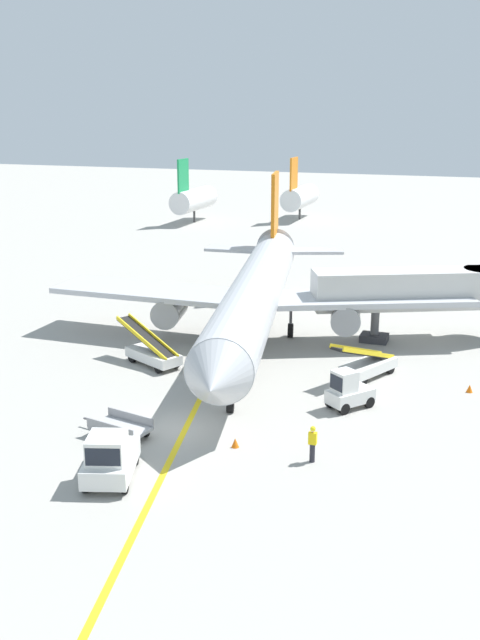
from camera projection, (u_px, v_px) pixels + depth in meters
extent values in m
plane|color=#9E9B93|center=(179.00, 429.00, 36.02)|extent=(300.00, 300.00, 0.00)
cube|color=yellow|center=(204.00, 391.00, 40.80)|extent=(17.06, 78.29, 0.01)
cylinder|color=#B2B5BA|center=(256.00, 294.00, 47.97)|extent=(9.52, 30.03, 3.30)
cone|color=#B2B5BA|center=(215.00, 382.00, 32.52)|extent=(3.67, 3.02, 3.23)
cone|color=#B2B5BA|center=(277.00, 244.00, 63.49)|extent=(3.65, 3.39, 3.14)
cube|color=#B2B5BA|center=(371.00, 298.00, 48.56)|extent=(13.66, 9.32, 0.36)
cylinder|color=gray|center=(345.00, 316.00, 48.09)|extent=(2.53, 3.53, 1.90)
cube|color=#B2B5BA|center=(149.00, 291.00, 50.45)|extent=(13.01, 4.42, 0.36)
cylinder|color=gray|center=(170.00, 310.00, 49.57)|extent=(2.53, 3.53, 1.90)
cube|color=orange|center=(275.00, 205.00, 60.20)|extent=(1.11, 3.97, 5.20)
cube|color=#B2B5BA|center=(310.00, 251.00, 60.44)|extent=(5.64, 3.85, 0.24)
cube|color=#B2B5BA|center=(238.00, 249.00, 61.20)|extent=(5.34, 2.57, 0.24)
cylinder|color=#4C4C51|center=(230.00, 384.00, 37.52)|extent=(0.20, 0.20, 3.12)
cylinder|color=black|center=(230.00, 407.00, 37.87)|extent=(0.46, 0.62, 0.56)
cylinder|color=#4C4C51|center=(291.00, 315.00, 50.11)|extent=(0.20, 0.20, 3.12)
cylinder|color=black|center=(291.00, 330.00, 50.41)|extent=(0.54, 1.01, 0.96)
cylinder|color=#4C4C51|center=(227.00, 313.00, 50.67)|extent=(0.20, 0.20, 3.12)
cylinder|color=black|center=(227.00, 328.00, 50.97)|extent=(0.54, 1.01, 0.96)
cube|color=black|center=(222.00, 359.00, 34.33)|extent=(2.95, 1.57, 0.60)
cube|color=beige|center=(403.00, 289.00, 48.76)|extent=(11.99, 7.38, 2.50)
cylinder|color=#59595B|center=(375.00, 325.00, 49.27)|extent=(0.56, 0.56, 2.35)
cube|color=#333338|center=(374.00, 338.00, 49.53)|extent=(1.80, 1.40, 0.50)
cube|color=silver|center=(111.00, 462.00, 31.06)|extent=(2.90, 4.01, 0.80)
cube|color=silver|center=(107.00, 448.00, 30.19)|extent=(1.94, 2.01, 1.10)
cube|color=black|center=(103.00, 457.00, 29.45)|extent=(1.38, 0.51, 0.77)
cylinder|color=black|center=(125.00, 486.00, 29.93)|extent=(0.39, 0.64, 0.60)
cylinder|color=black|center=(86.00, 485.00, 29.99)|extent=(0.39, 0.64, 0.60)
cylinder|color=black|center=(136.00, 458.00, 32.35)|extent=(0.39, 0.64, 0.60)
cylinder|color=black|center=(99.00, 457.00, 32.41)|extent=(0.39, 0.64, 0.60)
cube|color=silver|center=(350.00, 396.00, 38.42)|extent=(2.51, 2.69, 0.70)
cube|color=silver|center=(345.00, 381.00, 37.96)|extent=(1.49, 1.49, 1.10)
cube|color=black|center=(337.00, 383.00, 37.70)|extent=(0.82, 0.67, 0.77)
cylinder|color=black|center=(344.00, 409.00, 37.64)|extent=(0.54, 0.61, 0.60)
cylinder|color=black|center=(331.00, 402.00, 38.54)|extent=(0.54, 0.61, 0.60)
cylinder|color=black|center=(369.00, 402.00, 38.50)|extent=(0.54, 0.61, 0.60)
cylinder|color=black|center=(355.00, 395.00, 39.40)|extent=(0.54, 0.61, 0.60)
cube|color=silver|center=(153.00, 356.00, 44.83)|extent=(4.07, 3.05, 0.60)
cylinder|color=black|center=(132.00, 358.00, 45.42)|extent=(0.63, 0.47, 0.60)
cylinder|color=black|center=(149.00, 353.00, 46.26)|extent=(0.63, 0.47, 0.60)
cylinder|color=black|center=(159.00, 368.00, 43.57)|extent=(0.63, 0.47, 0.60)
cylinder|color=black|center=(176.00, 363.00, 44.41)|extent=(0.63, 0.47, 0.60)
cube|color=black|center=(147.00, 339.00, 44.99)|extent=(4.87, 3.05, 1.76)
cube|color=yellow|center=(141.00, 338.00, 44.66)|extent=(4.52, 2.33, 1.84)
cube|color=yellow|center=(153.00, 335.00, 45.25)|extent=(4.52, 2.33, 1.84)
cube|color=silver|center=(368.00, 367.00, 42.92)|extent=(3.00, 4.07, 0.60)
cylinder|color=black|center=(363.00, 380.00, 41.67)|extent=(0.46, 0.64, 0.60)
cylinder|color=black|center=(345.00, 374.00, 42.54)|extent=(0.46, 0.64, 0.60)
cylinder|color=black|center=(390.00, 369.00, 43.47)|extent=(0.46, 0.64, 0.60)
cylinder|color=black|center=(373.00, 364.00, 44.34)|extent=(0.46, 0.64, 0.60)
cube|color=black|center=(363.00, 353.00, 42.26)|extent=(2.98, 4.89, 1.76)
cube|color=yellow|center=(370.00, 353.00, 41.91)|extent=(2.25, 4.56, 1.84)
cube|color=yellow|center=(357.00, 350.00, 42.53)|extent=(2.25, 4.56, 1.84)
cube|color=#A5A5A8|center=(121.00, 428.00, 35.03)|extent=(3.05, 2.05, 0.16)
cube|color=#4C4C51|center=(91.00, 420.00, 35.97)|extent=(0.90, 0.27, 0.08)
cylinder|color=#4C4C51|center=(84.00, 418.00, 36.20)|extent=(0.12, 0.12, 0.05)
cube|color=gray|center=(110.00, 429.00, 34.35)|extent=(2.75, 0.64, 0.50)
cube|color=gray|center=(131.00, 418.00, 35.58)|extent=(2.75, 0.64, 0.50)
cylinder|color=black|center=(96.00, 433.00, 35.14)|extent=(0.38, 0.19, 0.36)
cylinder|color=black|center=(112.00, 424.00, 36.13)|extent=(0.38, 0.19, 0.36)
cylinder|color=black|center=(130.00, 443.00, 34.08)|extent=(0.38, 0.19, 0.36)
cylinder|color=black|center=(146.00, 433.00, 35.07)|extent=(0.38, 0.19, 0.36)
cylinder|color=#26262D|center=(312.00, 453.00, 32.53)|extent=(0.24, 0.24, 0.85)
cube|color=yellow|center=(313.00, 438.00, 32.34)|extent=(0.36, 0.22, 0.56)
sphere|color=beige|center=(313.00, 430.00, 32.23)|extent=(0.20, 0.20, 0.20)
sphere|color=yellow|center=(313.00, 429.00, 32.21)|extent=(0.24, 0.24, 0.24)
cone|color=orange|center=(235.00, 443.00, 33.99)|extent=(0.36, 0.36, 0.44)
cone|color=orange|center=(470.00, 388.00, 40.62)|extent=(0.36, 0.36, 0.44)
cylinder|color=silver|center=(194.00, 200.00, 101.32)|extent=(3.00, 10.00, 3.00)
cylinder|color=#3F3F3F|center=(194.00, 216.00, 101.95)|extent=(0.30, 0.30, 1.60)
cube|color=#198C4C|center=(183.00, 176.00, 97.19)|extent=(0.24, 3.20, 4.40)
cylinder|color=silver|center=(300.00, 197.00, 104.15)|extent=(3.00, 10.00, 3.00)
cylinder|color=#3F3F3F|center=(300.00, 214.00, 104.78)|extent=(0.30, 0.30, 1.60)
cube|color=orange|center=(294.00, 174.00, 100.02)|extent=(0.24, 3.20, 4.40)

